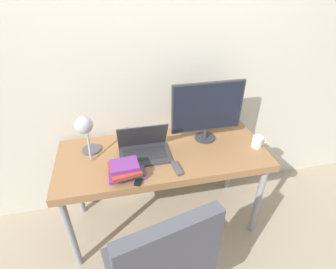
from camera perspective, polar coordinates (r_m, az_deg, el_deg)
name	(u,v)px	position (r m, az deg, el deg)	size (l,w,h in m)	color
ground_plane	(172,251)	(2.35, 0.82, -24.08)	(12.00, 12.00, 0.00)	tan
wall_back	(152,68)	(2.08, -3.46, 14.25)	(8.00, 0.05, 2.60)	beige
desk	(163,160)	(2.03, -1.10, -5.51)	(1.58, 0.65, 0.77)	#996B42
laptop	(144,148)	(1.95, -5.27, -3.05)	(0.37, 0.26, 0.25)	#38383D
monitor	(207,109)	(2.03, 8.56, 5.47)	(0.56, 0.17, 0.49)	#333338
desk_lamp	(85,130)	(1.86, -17.56, 1.00)	(0.14, 0.26, 0.37)	#4C4C51
book_stack	(126,170)	(1.77, -9.13, -7.70)	(0.25, 0.22, 0.11)	#753384
tv_remote	(177,168)	(1.83, 1.95, -7.36)	(0.06, 0.14, 0.02)	#4C4C51
media_remote	(140,177)	(1.78, -6.22, -9.20)	(0.09, 0.16, 0.02)	black
mug	(258,142)	(2.14, 18.93, -1.50)	(0.12, 0.08, 0.09)	silver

